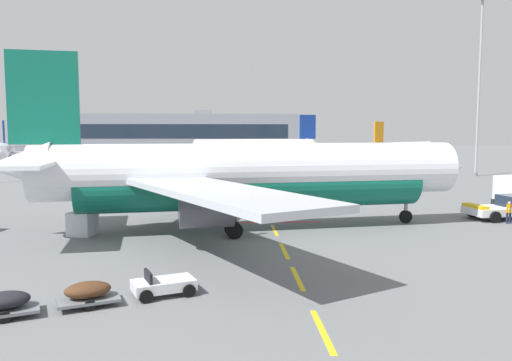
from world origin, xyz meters
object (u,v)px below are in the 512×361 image
baggage_train (89,293)px  apron_light_mast_far (480,66)px  airliner_foreground (247,175)px  pushback_tug (507,208)px  airliner_mid_left (2,153)px  uld_cargo_container (82,224)px  airliner_far_center (258,148)px  airliner_far_right (403,149)px  ground_crew_worker (509,211)px

baggage_train → apron_light_mast_far: size_ratio=0.30×
airliner_foreground → pushback_tug: (21.16, 3.31, -3.05)m
airliner_foreground → airliner_mid_left: airliner_foreground is taller
airliner_mid_left → uld_cargo_container: airliner_mid_left is taller
baggage_train → airliner_foreground: bearing=65.8°
airliner_far_center → airliner_far_right: (34.47, 7.31, -0.50)m
airliner_mid_left → airliner_far_right: airliner_mid_left is taller
airliner_far_center → apron_light_mast_far: (33.10, -29.95, 13.76)m
airliner_far_center → uld_cargo_container: bearing=-102.5°
airliner_foreground → airliner_mid_left: 76.56m
uld_cargo_container → airliner_mid_left: bearing=117.4°
airliner_foreground → baggage_train: airliner_foreground is taller
airliner_far_right → baggage_train: airliner_far_right is taller
ground_crew_worker → apron_light_mast_far: size_ratio=0.06×
baggage_train → pushback_tug: bearing=33.8°
airliner_far_right → ground_crew_worker: bearing=-104.0°
airliner_mid_left → airliner_far_right: size_ratio=1.12×
baggage_train → ground_crew_worker: size_ratio=5.01×
airliner_far_right → ground_crew_worker: size_ratio=13.75×
airliner_foreground → airliner_far_center: 72.15m
airliner_far_center → airliner_far_right: bearing=12.0°
airliner_far_center → apron_light_mast_far: bearing=-42.1°
pushback_tug → airliner_far_right: bearing=76.4°
airliner_mid_left → uld_cargo_container: size_ratio=13.55×
apron_light_mast_far → airliner_mid_left: bearing=166.1°
pushback_tug → uld_cargo_container: pushback_tug is taller
pushback_tug → airliner_mid_left: size_ratio=0.24×
airliner_mid_left → baggage_train: bearing=-64.4°
ground_crew_worker → baggage_train: bearing=-148.3°
airliner_far_center → baggage_train: size_ratio=3.55×
airliner_mid_left → airliner_far_right: 85.59m
baggage_train → uld_cargo_container: size_ratio=4.42×
pushback_tug → uld_cargo_container: bearing=-171.7°
airliner_far_right → uld_cargo_container: 95.36m
airliner_far_right → uld_cargo_container: airliner_far_right is taller
ground_crew_worker → airliner_foreground: bearing=-176.5°
ground_crew_worker → uld_cargo_container: 31.49m
pushback_tug → ground_crew_worker: pushback_tug is taller
ground_crew_worker → apron_light_mast_far: bearing=66.2°
airliner_far_right → uld_cargo_container: bearing=-122.2°
apron_light_mast_far → uld_cargo_container: bearing=-138.7°
baggage_train → ground_crew_worker: (27.12, 16.75, 0.45)m
airliner_far_center → baggage_train: 88.35m
airliner_far_right → baggage_train: 105.62m
ground_crew_worker → uld_cargo_container: bearing=-175.2°
ground_crew_worker → airliner_far_right: bearing=76.0°
airliner_mid_left → apron_light_mast_far: 86.19m
airliner_mid_left → pushback_tug: bearing=-42.0°
baggage_train → apron_light_mast_far: apron_light_mast_far is taller
airliner_foreground → apron_light_mast_far: size_ratio=1.23×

